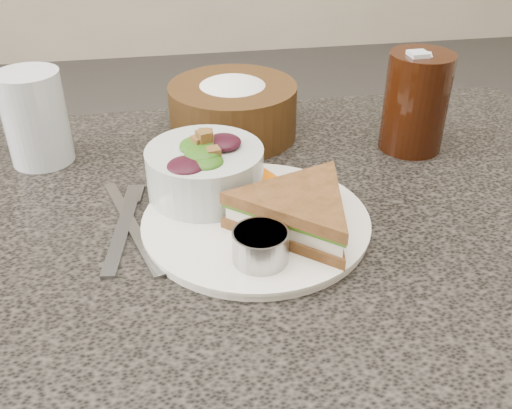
{
  "coord_description": "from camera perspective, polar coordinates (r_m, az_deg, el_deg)",
  "views": [
    {
      "loc": [
        -0.1,
        -0.55,
        1.12
      ],
      "look_at": [
        -0.0,
        -0.02,
        0.78
      ],
      "focal_mm": 40.0,
      "sensor_mm": 36.0,
      "label": 1
    }
  ],
  "objects": [
    {
      "name": "dinner_plate",
      "position": [
        0.65,
        -0.0,
        -1.81
      ],
      "size": [
        0.26,
        0.26,
        0.01
      ],
      "primitive_type": "cylinder",
      "color": "silver",
      "rests_on": "dining_table"
    },
    {
      "name": "sandwich",
      "position": [
        0.62,
        4.35,
        -0.7
      ],
      "size": [
        0.24,
        0.24,
        0.05
      ],
      "primitive_type": null,
      "rotation": [
        0.0,
        0.0,
        -0.72
      ],
      "color": "brown",
      "rests_on": "dinner_plate"
    },
    {
      "name": "salad_bowl",
      "position": [
        0.68,
        -5.14,
        4.15
      ],
      "size": [
        0.16,
        0.16,
        0.08
      ],
      "primitive_type": null,
      "rotation": [
        0.0,
        0.0,
        0.18
      ],
      "color": "#B1BBB7",
      "rests_on": "dinner_plate"
    },
    {
      "name": "dressing_ramekin",
      "position": [
        0.58,
        0.44,
        -4.19
      ],
      "size": [
        0.07,
        0.07,
        0.03
      ],
      "primitive_type": "cylinder",
      "rotation": [
        0.0,
        0.0,
        0.24
      ],
      "color": "gray",
      "rests_on": "dinner_plate"
    },
    {
      "name": "orange_wedge",
      "position": [
        0.71,
        0.15,
        3.11
      ],
      "size": [
        0.09,
        0.09,
        0.03
      ],
      "primitive_type": "cone",
      "rotation": [
        0.0,
        0.0,
        0.9
      ],
      "color": "#FF6F02",
      "rests_on": "dinner_plate"
    },
    {
      "name": "fork",
      "position": [
        0.66,
        -13.23,
        -2.63
      ],
      "size": [
        0.04,
        0.16,
        0.0
      ],
      "primitive_type": "cube",
      "rotation": [
        0.0,
        0.0,
        -0.16
      ],
      "color": "gray",
      "rests_on": "dining_table"
    },
    {
      "name": "knife",
      "position": [
        0.67,
        -12.3,
        -2.07
      ],
      "size": [
        0.07,
        0.2,
        0.0
      ],
      "primitive_type": "cube",
      "rotation": [
        0.0,
        0.0,
        0.29
      ],
      "color": "#99999A",
      "rests_on": "dining_table"
    },
    {
      "name": "bread_basket",
      "position": [
        0.85,
        -2.33,
        10.26
      ],
      "size": [
        0.25,
        0.25,
        0.11
      ],
      "primitive_type": null,
      "rotation": [
        0.0,
        0.0,
        0.4
      ],
      "color": "#483315",
      "rests_on": "dining_table"
    },
    {
      "name": "cola_glass",
      "position": [
        0.83,
        15.74,
        10.19
      ],
      "size": [
        0.1,
        0.1,
        0.15
      ],
      "primitive_type": null,
      "rotation": [
        0.0,
        0.0,
        -0.2
      ],
      "color": "black",
      "rests_on": "dining_table"
    },
    {
      "name": "water_glass",
      "position": [
        0.83,
        -21.2,
        8.08
      ],
      "size": [
        0.11,
        0.11,
        0.13
      ],
      "primitive_type": "cylinder",
      "rotation": [
        0.0,
        0.0,
        0.43
      ],
      "color": "silver",
      "rests_on": "dining_table"
    }
  ]
}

